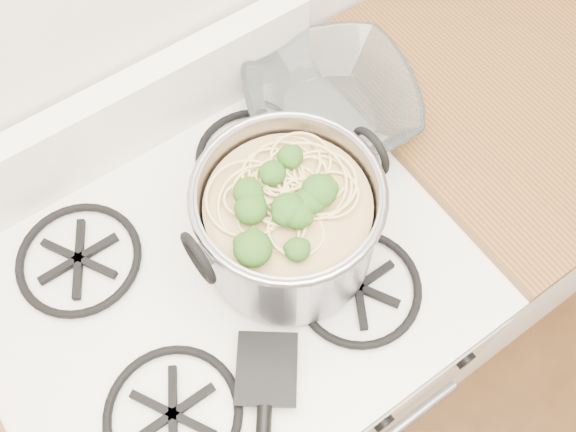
{
  "coord_description": "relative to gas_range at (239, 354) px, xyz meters",
  "views": [
    {
      "loc": [
        -0.13,
        0.88,
        1.87
      ],
      "look_at": [
        0.12,
        1.23,
        1.03
      ],
      "focal_mm": 40.0,
      "sensor_mm": 36.0,
      "label": 1
    }
  ],
  "objects": [
    {
      "name": "counter_right",
      "position": [
        0.88,
        0.0,
        0.02
      ],
      "size": [
        1.0,
        0.65,
        0.92
      ],
      "color": "silver",
      "rests_on": "ground"
    },
    {
      "name": "glass_bowl",
      "position": [
        0.33,
        0.14,
        0.5
      ],
      "size": [
        0.15,
        0.15,
        0.03
      ],
      "primitive_type": "imported",
      "rotation": [
        0.0,
        0.0,
        -0.33
      ],
      "color": "white",
      "rests_on": "gas_range"
    },
    {
      "name": "spatula",
      "position": [
        -0.02,
        -0.17,
        0.5
      ],
      "size": [
        0.42,
        0.42,
        0.02
      ],
      "primitive_type": null,
      "rotation": [
        0.0,
        0.0,
        -0.65
      ],
      "color": "black",
      "rests_on": "gas_range"
    },
    {
      "name": "gas_range",
      "position": [
        0.0,
        0.0,
        0.0
      ],
      "size": [
        0.76,
        0.66,
        0.92
      ],
      "color": "white",
      "rests_on": "ground"
    },
    {
      "name": "stock_pot",
      "position": [
        0.12,
        -0.03,
        0.58
      ],
      "size": [
        0.31,
        0.28,
        0.19
      ],
      "color": "gray",
      "rests_on": "gas_range"
    }
  ]
}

